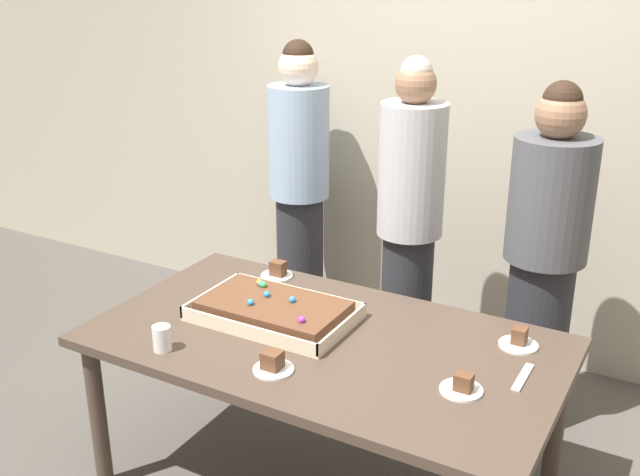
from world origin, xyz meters
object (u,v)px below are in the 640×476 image
object	(u,v)px
sheet_cake	(274,310)
drink_cup_nearest	(162,338)
party_table	(324,354)
cake_server_utensil	(523,377)
plated_slice_far_left	(519,341)
person_green_shirt_behind	(544,260)
person_serving_front	(409,227)
plated_slice_near_left	(277,272)
plated_slice_far_right	(462,386)
person_striped_tie_right	(299,186)
plated_slice_near_right	(273,364)

from	to	relation	value
sheet_cake	drink_cup_nearest	size ratio (longest dim) A/B	6.51
party_table	cake_server_utensil	world-z (taller)	cake_server_utensil
plated_slice_far_left	person_green_shirt_behind	xyz separation A→B (m)	(-0.06, 0.61, 0.10)
person_serving_front	party_table	bearing A→B (deg)	16.91
plated_slice_near_left	plated_slice_far_left	bearing A→B (deg)	-4.95
cake_server_utensil	party_table	bearing A→B (deg)	-173.77
drink_cup_nearest	cake_server_utensil	size ratio (longest dim) A/B	0.50
plated_slice_near_left	person_serving_front	distance (m)	0.68
plated_slice_far_right	person_striped_tie_right	xyz separation A→B (m)	(-1.45, 1.34, 0.15)
plated_slice_near_left	plated_slice_far_left	world-z (taller)	plated_slice_near_left
plated_slice_near_right	drink_cup_nearest	size ratio (longest dim) A/B	1.50
person_green_shirt_behind	cake_server_utensil	bearing A→B (deg)	54.60
plated_slice_near_left	drink_cup_nearest	size ratio (longest dim) A/B	1.50
plated_slice_far_left	drink_cup_nearest	xyz separation A→B (m)	(-1.17, -0.70, 0.03)
sheet_cake	plated_slice_near_right	world-z (taller)	sheet_cake
plated_slice_far_right	person_striped_tie_right	size ratio (longest dim) A/B	0.09
plated_slice_far_left	person_green_shirt_behind	world-z (taller)	person_green_shirt_behind
drink_cup_nearest	person_striped_tie_right	size ratio (longest dim) A/B	0.06
plated_slice_near_left	drink_cup_nearest	xyz separation A→B (m)	(-0.01, -0.80, 0.02)
plated_slice_far_left	cake_server_utensil	bearing A→B (deg)	-71.05
plated_slice_far_right	person_striped_tie_right	world-z (taller)	person_striped_tie_right
plated_slice_near_right	person_green_shirt_behind	world-z (taller)	person_green_shirt_behind
plated_slice_near_left	person_striped_tie_right	size ratio (longest dim) A/B	0.09
plated_slice_near_left	cake_server_utensil	size ratio (longest dim) A/B	0.75
plated_slice_far_left	plated_slice_far_right	bearing A→B (deg)	-101.01
cake_server_utensil	drink_cup_nearest	bearing A→B (deg)	-159.38
sheet_cake	person_green_shirt_behind	bearing A→B (deg)	44.93
plated_slice_near_left	drink_cup_nearest	distance (m)	0.80
plated_slice_far_right	cake_server_utensil	world-z (taller)	plated_slice_far_right
sheet_cake	plated_slice_near_right	xyz separation A→B (m)	(0.22, -0.35, -0.01)
drink_cup_nearest	plated_slice_far_right	bearing A→B (deg)	14.38
plated_slice_far_right	person_green_shirt_behind	xyz separation A→B (m)	(0.02, 1.03, 0.10)
sheet_cake	plated_slice_near_right	distance (m)	0.41
plated_slice_far_right	drink_cup_nearest	xyz separation A→B (m)	(-1.09, -0.28, 0.03)
sheet_cake	cake_server_utensil	world-z (taller)	sheet_cake
person_green_shirt_behind	person_serving_front	bearing A→B (deg)	-43.74
sheet_cake	drink_cup_nearest	world-z (taller)	sheet_cake
plated_slice_near_right	person_green_shirt_behind	size ratio (longest dim) A/B	0.09
plated_slice_far_right	drink_cup_nearest	world-z (taller)	drink_cup_nearest
plated_slice_far_left	plated_slice_near_right	bearing A→B (deg)	-139.53
person_green_shirt_behind	party_table	bearing A→B (deg)	11.14
cake_server_utensil	person_green_shirt_behind	xyz separation A→B (m)	(-0.14, 0.84, 0.12)
sheet_cake	cake_server_utensil	size ratio (longest dim) A/B	3.26
plated_slice_far_left	plated_slice_far_right	distance (m)	0.42
plated_slice_near_right	plated_slice_far_right	size ratio (longest dim) A/B	1.00
plated_slice_far_left	drink_cup_nearest	distance (m)	1.36
plated_slice_near_right	plated_slice_far_left	size ratio (longest dim) A/B	1.00
plated_slice_near_right	plated_slice_near_left	bearing A→B (deg)	121.34
person_serving_front	drink_cup_nearest	bearing A→B (deg)	-4.57
party_table	person_green_shirt_behind	distance (m)	1.13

